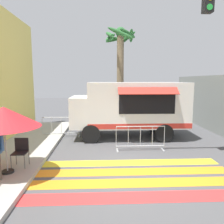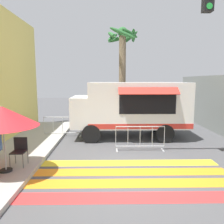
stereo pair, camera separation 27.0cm
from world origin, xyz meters
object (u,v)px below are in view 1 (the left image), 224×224
at_px(folding_chair, 21,150).
at_px(barricade_front, 140,138).
at_px(food_truck, 128,106).
at_px(barricade_side, 61,127).
at_px(patio_umbrella, 4,117).
at_px(traffic_signal_pole, 224,35).
at_px(palm_tree, 120,61).

relative_size(folding_chair, barricade_front, 0.44).
xyz_separation_m(food_truck, barricade_side, (-3.39, 0.12, -1.09)).
bearing_deg(patio_umbrella, barricade_side, 81.09).
height_order(folding_chair, barricade_side, folding_chair).
bearing_deg(traffic_signal_pole, barricade_side, 151.63).
xyz_separation_m(barricade_front, barricade_side, (-3.64, 2.36, -0.00)).
bearing_deg(folding_chair, palm_tree, 38.41).
bearing_deg(food_truck, palm_tree, 93.70).
xyz_separation_m(food_truck, patio_umbrella, (-4.13, -4.56, 0.22)).
bearing_deg(barricade_side, palm_tree, 38.74).
bearing_deg(barricade_side, patio_umbrella, -98.91).
distance_m(patio_umbrella, barricade_front, 5.13).
distance_m(barricade_front, palm_tree, 6.09).
xyz_separation_m(patio_umbrella, palm_tree, (3.95, 7.27, 2.23)).
bearing_deg(food_truck, barricade_front, -83.57).
distance_m(traffic_signal_pole, barricade_side, 8.14).
relative_size(food_truck, traffic_signal_pole, 0.87).
bearing_deg(traffic_signal_pole, folding_chair, -173.56).
xyz_separation_m(patio_umbrella, folding_chair, (0.22, 0.53, -1.14)).
distance_m(barricade_front, barricade_side, 4.34).
distance_m(food_truck, barricade_side, 3.57).
relative_size(traffic_signal_pole, barricade_side, 3.39).
bearing_deg(food_truck, folding_chair, -134.03).
distance_m(patio_umbrella, barricade_side, 4.92).
relative_size(food_truck, barricade_front, 2.82).
distance_m(folding_chair, barricade_front, 4.53).
height_order(patio_umbrella, barricade_front, patio_umbrella).
xyz_separation_m(barricade_front, palm_tree, (-0.43, 4.94, 3.53)).
bearing_deg(folding_chair, barricade_front, 0.75).
relative_size(patio_umbrella, folding_chair, 2.34).
distance_m(barricade_side, palm_tree, 5.43).
distance_m(food_truck, patio_umbrella, 6.16).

